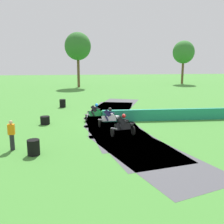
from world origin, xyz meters
TOP-DOWN VIEW (x-y plane):
  - ground_plane at (0.00, 0.00)m, footprint 120.00×120.00m
  - track_asphalt at (0.56, -0.01)m, footprint 6.67×23.61m
  - safety_barrier at (5.50, -0.06)m, footprint 12.35×0.43m
  - motorcycle_lead_green at (-1.14, 0.38)m, footprint 1.68×0.77m
  - motorcycle_chase_white at (-0.24, -1.36)m, footprint 1.68×0.91m
  - motorcycle_trailing_black at (0.39, -3.75)m, footprint 1.67×0.97m
  - tire_stack_near at (-4.16, 6.60)m, footprint 0.61×0.61m
  - tire_stack_mid_a at (-4.97, -0.26)m, footprint 0.69×0.69m
  - tire_stack_mid_b at (-4.68, -6.65)m, footprint 0.63×0.63m
  - track_marshal at (-5.94, -5.76)m, footprint 0.34×0.24m
  - tree_far_left at (17.16, 29.40)m, footprint 4.08×4.08m
  - tree_far_right at (-2.75, 25.34)m, footprint 4.35×4.35m

SIDE VIEW (x-z plane):
  - ground_plane at x=0.00m, z-range 0.00..0.00m
  - track_asphalt at x=0.56m, z-range 0.00..0.01m
  - tire_stack_mid_a at x=-4.97m, z-range 0.00..0.60m
  - tire_stack_near at x=-4.16m, z-range 0.00..0.80m
  - tire_stack_mid_b at x=-4.68m, z-range 0.00..0.80m
  - safety_barrier at x=5.50m, z-range 0.00..0.90m
  - motorcycle_chase_white at x=-0.24m, z-range -0.08..1.35m
  - motorcycle_trailing_black at x=0.39m, z-range -0.07..1.36m
  - motorcycle_lead_green at x=-1.14m, z-range -0.06..1.37m
  - track_marshal at x=-5.94m, z-range 0.00..1.63m
  - tree_far_left at x=17.16m, z-range 1.88..10.02m
  - tree_far_right at x=-2.75m, z-range 2.21..11.30m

